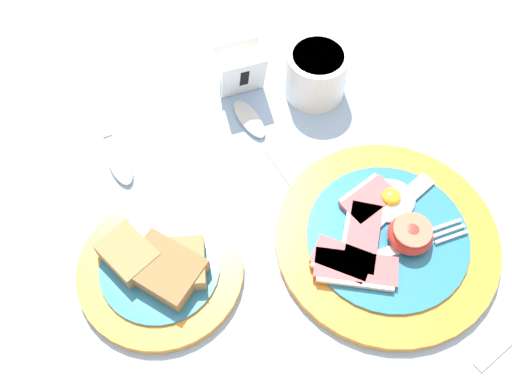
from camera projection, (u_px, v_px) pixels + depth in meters
ground_plane at (305, 249)px, 0.70m from camera, size 3.00×3.00×0.00m
breakfast_plate at (386, 238)px, 0.70m from camera, size 0.26×0.26×0.04m
bread_plate at (160, 268)px, 0.68m from camera, size 0.19×0.19×0.04m
sugar_cup at (316, 73)px, 0.79m from camera, size 0.08×0.08×0.07m
number_card at (241, 73)px, 0.79m from camera, size 0.06×0.05×0.07m
teaspoon_by_saucer at (260, 134)px, 0.78m from camera, size 0.06×0.19×0.01m
teaspoon_near_cup at (113, 148)px, 0.77m from camera, size 0.05×0.19×0.01m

